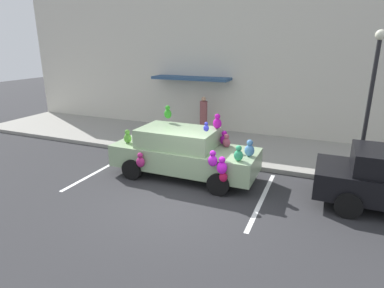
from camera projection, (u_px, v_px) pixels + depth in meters
name	position (u px, v px, depth m)	size (l,w,h in m)	color
ground_plane	(181.00, 202.00, 8.62)	(60.00, 60.00, 0.00)	#2D2D30
sidewalk	(233.00, 146.00, 12.98)	(24.00, 4.00, 0.15)	gray
storefront_building	(249.00, 64.00, 13.94)	(24.00, 1.25, 6.40)	beige
parking_stripe_front	(262.00, 199.00, 8.76)	(0.12, 3.60, 0.01)	silver
parking_stripe_rear	(101.00, 170.00, 10.77)	(0.12, 3.60, 0.01)	silver
plush_covered_car	(183.00, 152.00, 10.06)	(4.55, 2.03, 2.11)	#8CA87E
teddy_bear_on_sidewalk	(222.00, 148.00, 11.69)	(0.32, 0.27, 0.61)	beige
street_lamp_post	(371.00, 92.00, 9.21)	(0.28, 0.28, 4.28)	black
pedestrian_near_shopfront	(204.00, 116.00, 14.52)	(0.34, 0.34, 1.65)	#8B4B4D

